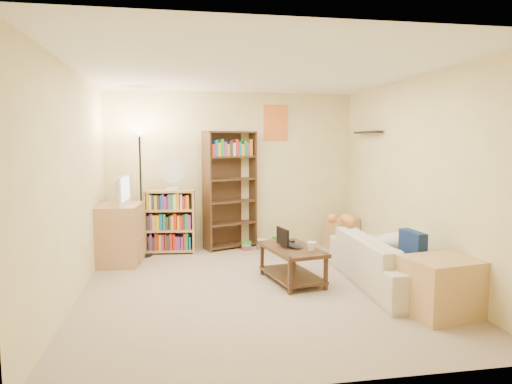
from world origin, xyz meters
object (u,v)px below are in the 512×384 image
end_cabinet (442,287)px  desk_fan (173,175)px  sofa (387,261)px  short_bookshelf (170,221)px  tall_bookshelf (230,187)px  tv_stand (120,234)px  tabby_cat (345,220)px  side_table (342,232)px  laptop (293,245)px  coffee_table (292,260)px  floor_lamp (140,154)px  mug (312,246)px  television (119,190)px

end_cabinet → desk_fan: bearing=130.9°
sofa → short_bookshelf: bearing=52.9°
end_cabinet → tall_bookshelf: bearing=118.0°
tv_stand → end_cabinet: bearing=-31.1°
tabby_cat → tall_bookshelf: size_ratio=0.25×
side_table → end_cabinet: 2.95m
laptop → desk_fan: (-1.45, 1.66, 0.77)m
short_bookshelf → desk_fan: (0.05, -0.05, 0.72)m
sofa → coffee_table: sofa is taller
desk_fan → floor_lamp: size_ratio=0.24×
mug → television: (-2.35, 1.48, 0.56)m
side_table → television: bearing=-173.6°
television → side_table: (3.42, 0.38, -0.79)m
sofa → tall_bookshelf: 2.85m
tv_stand → television: (0.00, 0.00, 0.62)m
mug → television: 2.83m
mug → desk_fan: 2.62m
tv_stand → sofa: bearing=-19.5°
short_bookshelf → desk_fan: desk_fan is taller
desk_fan → side_table: bearing=-1.4°
tabby_cat → side_table: 1.32m
mug → short_bookshelf: 2.58m
tall_bookshelf → television: bearing=179.9°
coffee_table → tall_bookshelf: size_ratio=0.56×
coffee_table → television: bearing=138.5°
desk_fan → side_table: (2.68, -0.07, -0.97)m
coffee_table → end_cabinet: bearing=-58.5°
floor_lamp → tv_stand: bearing=-128.3°
mug → floor_lamp: bearing=138.6°
television → desk_fan: desk_fan is taller
tabby_cat → mug: 0.97m
tabby_cat → laptop: 0.95m
tv_stand → side_table: tv_stand is taller
tv_stand → desk_fan: (0.74, 0.45, 0.79)m
floor_lamp → side_table: 3.40m
coffee_table → short_bookshelf: size_ratio=1.07×
coffee_table → tabby_cat: bearing=18.1°
short_bookshelf → side_table: size_ratio=2.01×
television → desk_fan: size_ratio=1.58×
tabby_cat → short_bookshelf: bearing=150.9°
tabby_cat → tall_bookshelf: bearing=133.4°
tall_bookshelf → desk_fan: (-0.90, -0.21, 0.22)m
sofa → desk_fan: desk_fan is taller
side_table → mug: bearing=-119.9°
coffee_table → tv_stand: bearing=138.5°
floor_lamp → end_cabinet: (3.08, -2.92, -1.25)m
side_table → end_cabinet: end_cabinet is taller
short_bookshelf → laptop: bearing=-43.2°
laptop → tall_bookshelf: (-0.55, 1.87, 0.55)m
coffee_table → laptop: size_ratio=2.52×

